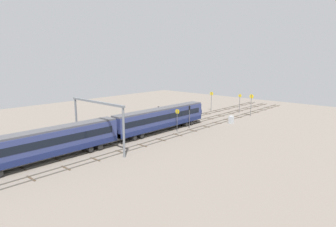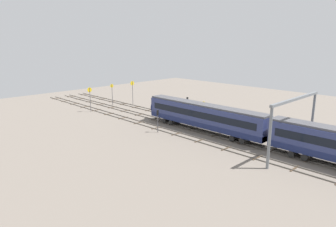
% 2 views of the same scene
% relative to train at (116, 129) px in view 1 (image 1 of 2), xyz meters
% --- Properties ---
extents(ground_plane, '(107.61, 107.61, 0.00)m').
position_rel_train_xyz_m(ground_plane, '(16.60, 0.00, -2.66)').
color(ground_plane, slate).
extents(track_near_foreground, '(91.61, 2.40, 0.16)m').
position_rel_train_xyz_m(track_near_foreground, '(16.60, -4.34, -2.59)').
color(track_near_foreground, '#59544C').
rests_on(track_near_foreground, ground).
extents(track_with_train, '(91.61, 2.40, 0.16)m').
position_rel_train_xyz_m(track_with_train, '(16.60, 0.00, -2.59)').
color(track_with_train, '#59544C').
rests_on(track_with_train, ground).
extents(track_middle, '(91.61, 2.40, 0.16)m').
position_rel_train_xyz_m(track_middle, '(16.60, 4.34, -2.59)').
color(track_middle, '#59544C').
rests_on(track_middle, ground).
extents(train, '(50.40, 3.24, 4.80)m').
position_rel_train_xyz_m(train, '(0.00, 0.00, 0.00)').
color(train, navy).
rests_on(train, ground).
extents(overhead_gantry, '(0.40, 14.11, 8.14)m').
position_rel_train_xyz_m(overhead_gantry, '(-3.87, -0.05, 3.25)').
color(overhead_gantry, slate).
rests_on(overhead_gantry, ground).
extents(speed_sign_near_foreground, '(0.14, 0.99, 4.76)m').
position_rel_train_xyz_m(speed_sign_near_foreground, '(13.83, -2.51, 0.51)').
color(speed_sign_near_foreground, '#4C4C51').
rests_on(speed_sign_near_foreground, ground).
extents(speed_sign_mid_trackside, '(0.14, 1.06, 5.50)m').
position_rel_train_xyz_m(speed_sign_mid_trackside, '(39.14, 6.01, 1.01)').
color(speed_sign_mid_trackside, '#4C4C51').
rests_on(speed_sign_mid_trackside, ground).
extents(speed_sign_far_trackside, '(0.14, 0.89, 5.26)m').
position_rel_train_xyz_m(speed_sign_far_trackside, '(41.74, -1.64, 0.72)').
color(speed_sign_far_trackside, '#4C4C51').
rests_on(speed_sign_far_trackside, ground).
extents(speed_sign_distant_end, '(0.14, 1.09, 5.78)m').
position_rel_train_xyz_m(speed_sign_distant_end, '(39.49, -6.18, 1.21)').
color(speed_sign_distant_end, '#4C4C51').
rests_on(speed_sign_distant_end, ground).
extents(signal_light_trackside_approach, '(0.31, 0.32, 3.97)m').
position_rel_train_xyz_m(signal_light_trackside_approach, '(17.08, 5.94, -0.03)').
color(signal_light_trackside_approach, '#4C4C51').
rests_on(signal_light_trackside_approach, ground).
extents(signal_light_trackside_departure, '(0.31, 0.32, 5.00)m').
position_rel_train_xyz_m(signal_light_trackside_departure, '(17.87, -2.57, 0.59)').
color(signal_light_trackside_departure, '#4C4C51').
rests_on(signal_light_trackside_departure, ground).
extents(relay_cabinet, '(1.06, 0.87, 1.75)m').
position_rel_train_xyz_m(relay_cabinet, '(28.28, -6.88, -1.78)').
color(relay_cabinet, '#B2B7BC').
rests_on(relay_cabinet, ground).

